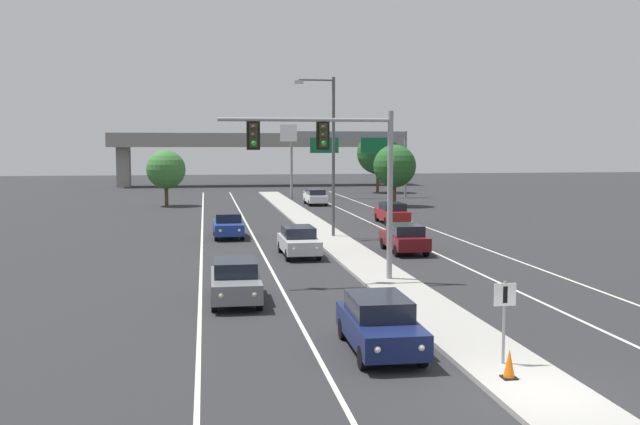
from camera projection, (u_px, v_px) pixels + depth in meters
ground_plane at (542, 397)px, 16.71m from camera, size 260.00×260.00×0.00m
median_island at (369, 266)px, 34.40m from camera, size 2.40×110.00×0.15m
lane_stripe_oncoming_center at (260, 249)px, 40.54m from camera, size 0.14×100.00×0.01m
lane_stripe_receding_center at (419, 245)px, 42.03m from camera, size 0.14×100.00×0.01m
edge_stripe_left at (202, 250)px, 40.01m from camera, size 0.14×100.00×0.01m
edge_stripe_right at (473, 244)px, 42.55m from camera, size 0.14×100.00×0.01m
overhead_signal_mast at (336, 159)px, 29.95m from camera, size 7.40×0.44×7.20m
median_sign_post at (504, 310)px, 18.65m from camera, size 0.60×0.10×2.20m
street_lamp_median at (330, 147)px, 44.82m from camera, size 2.58×0.28×10.00m
car_oncoming_navy at (380, 323)px, 20.34m from camera, size 1.87×4.49×1.58m
car_oncoming_grey at (235, 280)px, 26.85m from camera, size 1.85×4.48×1.58m
car_oncoming_silver at (299, 241)px, 37.89m from camera, size 1.89×4.50×1.58m
car_oncoming_blue at (228, 225)px, 45.56m from camera, size 1.87×4.49×1.58m
car_receding_darkred at (404, 238)px, 39.18m from camera, size 1.86×4.48×1.58m
car_receding_red at (392, 213)px, 53.85m from camera, size 1.86×4.49×1.58m
car_receding_white at (315, 197)px, 70.56m from camera, size 1.85×4.48×1.58m
traffic_cone_median_nose at (509, 364)px, 17.56m from camera, size 0.36×0.36×0.74m
highway_sign_gantry at (349, 143)px, 79.26m from camera, size 13.28×0.42×7.50m
overpass_bridge at (258, 146)px, 104.12m from camera, size 42.40×6.40×7.65m
tree_far_right_c at (378, 153)px, 88.51m from camera, size 5.21×5.21×7.54m
tree_far_left_b at (166, 170)px, 68.99m from camera, size 3.77×3.77×5.46m
tree_far_right_b at (395, 166)px, 68.66m from camera, size 4.13×4.13×5.97m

